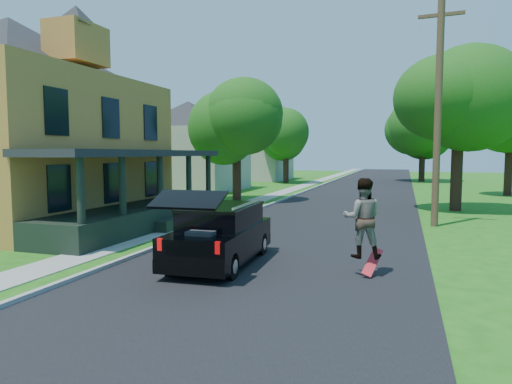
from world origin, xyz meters
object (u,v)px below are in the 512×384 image
(black_suv, at_px, (220,234))
(skateboarder, at_px, (362,218))
(tree_right_near, at_px, (458,103))
(utility_pole_near, at_px, (438,111))

(black_suv, relative_size, skateboarder, 2.40)
(tree_right_near, xyz_separation_m, utility_pole_near, (-1.30, -5.85, -0.86))
(tree_right_near, bearing_deg, skateboarder, -103.35)
(skateboarder, height_order, tree_right_near, tree_right_near)
(tree_right_near, bearing_deg, black_suv, -116.28)
(black_suv, xyz_separation_m, utility_pole_near, (5.90, 8.73, 3.90))
(black_suv, relative_size, tree_right_near, 0.54)
(utility_pole_near, bearing_deg, tree_right_near, 82.29)
(utility_pole_near, bearing_deg, black_suv, -119.20)
(skateboarder, distance_m, tree_right_near, 15.55)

